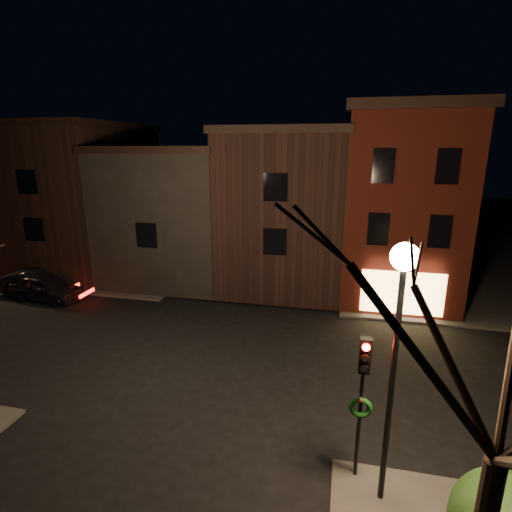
% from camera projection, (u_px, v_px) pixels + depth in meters
% --- Properties ---
extents(ground, '(120.00, 120.00, 0.00)m').
position_uv_depth(ground, '(216.00, 355.00, 16.86)').
color(ground, black).
rests_on(ground, ground).
extents(sidewalk_far_left, '(30.00, 30.00, 0.12)m').
position_uv_depth(sidewalk_far_left, '(87.00, 234.00, 39.84)').
color(sidewalk_far_left, '#2D2B28').
rests_on(sidewalk_far_left, ground).
extents(corner_building, '(6.50, 8.50, 10.50)m').
position_uv_depth(corner_building, '(400.00, 203.00, 22.68)').
color(corner_building, '#4D150D').
rests_on(corner_building, ground).
extents(row_building_a, '(7.30, 10.30, 9.40)m').
position_uv_depth(row_building_a, '(289.00, 206.00, 25.15)').
color(row_building_a, black).
rests_on(row_building_a, ground).
extents(row_building_b, '(7.80, 10.30, 8.40)m').
position_uv_depth(row_building_b, '(181.00, 210.00, 26.79)').
color(row_building_b, black).
rests_on(row_building_b, ground).
extents(row_building_c, '(7.30, 10.30, 9.90)m').
position_uv_depth(row_building_c, '(85.00, 196.00, 28.10)').
color(row_building_c, black).
rests_on(row_building_c, ground).
extents(street_lamp_near, '(0.60, 0.60, 6.48)m').
position_uv_depth(street_lamp_near, '(400.00, 307.00, 8.55)').
color(street_lamp_near, black).
rests_on(street_lamp_near, sidewalk_near_right).
extents(traffic_signal, '(0.58, 0.38, 4.05)m').
position_uv_depth(traffic_signal, '(362.00, 387.00, 9.77)').
color(traffic_signal, black).
rests_on(traffic_signal, sidewalk_near_right).
extents(parked_car_a, '(4.52, 2.22, 1.48)m').
position_uv_depth(parked_car_a, '(46.00, 287.00, 22.74)').
color(parked_car_a, black).
rests_on(parked_car_a, ground).
extents(parked_car_b, '(4.40, 1.82, 1.42)m').
position_uv_depth(parked_car_b, '(35.00, 283.00, 23.55)').
color(parked_car_b, black).
rests_on(parked_car_b, ground).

